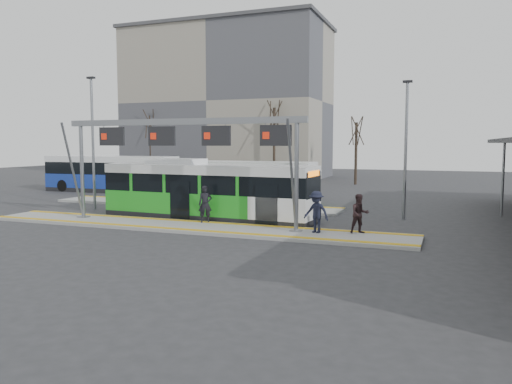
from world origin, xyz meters
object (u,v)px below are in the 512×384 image
gantry (182,140)px  passenger_c (316,212)px  passenger_b (360,214)px  passenger_a (205,204)px  hero_bus (207,192)px

gantry → passenger_c: gantry is taller
passenger_c → gantry: bearing=-164.7°
passenger_b → passenger_a: bearing=150.1°
passenger_a → passenger_c: 6.03m
passenger_a → passenger_c: size_ratio=0.99×
passenger_b → passenger_c: bearing=169.4°
gantry → passenger_c: 7.52m
gantry → hero_bus: (0.01, 2.71, -2.79)m
hero_bus → passenger_b: bearing=-11.0°
passenger_a → passenger_c: bearing=-36.5°
passenger_a → passenger_b: bearing=-30.4°
hero_bus → passenger_b: hero_bus is taller
hero_bus → passenger_c: bearing=-18.9°
passenger_a → passenger_b: passenger_a is taller
passenger_a → passenger_b: 7.81m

